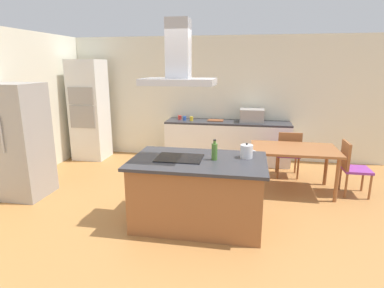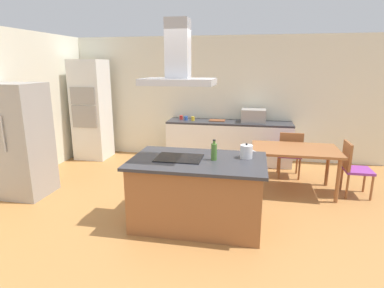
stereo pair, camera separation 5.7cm
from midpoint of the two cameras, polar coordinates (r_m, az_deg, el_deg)
ground at (r=5.82m, az=3.19°, el=-7.03°), size 16.00×16.00×0.00m
wall_back at (r=7.21m, az=5.10°, el=8.12°), size 7.20×0.10×2.70m
wall_left at (r=6.42m, az=-29.65°, el=5.61°), size 0.10×8.80×2.70m
kitchen_island at (r=4.27m, az=0.72°, el=-8.53°), size 1.75×1.09×0.90m
cooktop at (r=4.16m, az=-2.66°, el=-2.52°), size 0.60×0.44×0.01m
tea_kettle at (r=4.22m, az=9.40°, el=-1.30°), size 0.22×0.17×0.20m
olive_oil_bottle at (r=4.08m, az=3.65°, el=-1.33°), size 0.08×0.08×0.27m
back_counter at (r=6.98m, az=6.09°, el=0.40°), size 2.66×0.62×0.90m
countertop_microwave at (r=6.85m, az=10.48°, el=5.01°), size 0.50×0.38×0.28m
coffee_mug_red at (r=7.10m, az=-2.47°, el=4.78°), size 0.08×0.08×0.09m
coffee_mug_blue at (r=7.01m, az=-1.59°, el=4.66°), size 0.08×0.08×0.09m
coffee_mug_yellow at (r=6.94m, az=-0.35°, el=4.57°), size 0.08×0.08×0.09m
cutting_board at (r=6.96m, az=4.03°, el=4.26°), size 0.34×0.24×0.02m
wall_oven_stack at (r=7.50m, az=-18.17°, el=5.80°), size 0.70×0.66×2.20m
refrigerator at (r=5.77m, az=-29.05°, el=0.44°), size 0.80×0.73×1.82m
dining_table at (r=5.55m, az=17.53°, el=-1.50°), size 1.40×0.90×0.75m
chair_at_right_end at (r=5.78m, az=26.45°, el=-3.36°), size 0.42×0.42×0.89m
chair_facing_back_wall at (r=6.22m, az=16.71°, el=-1.28°), size 0.42×0.42×0.89m
range_hood at (r=3.99m, az=-2.87°, el=14.16°), size 0.90×0.55×0.78m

